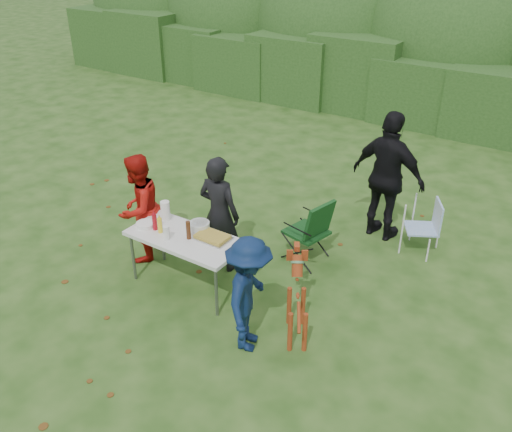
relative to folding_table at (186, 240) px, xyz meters
The scene contains 20 objects.
ground 0.79m from the folding_table, ahead, with size 80.00×80.00×0.00m, color #1E4211.
hedge_row 7.98m from the folding_table, 87.19° to the left, with size 22.00×1.40×1.70m, color #23471C.
shrub_backdrop 9.62m from the folding_table, 87.66° to the left, with size 20.00×2.60×3.20m, color #3D6628.
folding_table is the anchor object (origin of this frame).
person_cook 0.62m from the folding_table, 82.64° to the left, with size 0.59×0.39×1.62m, color black.
person_red_jacket 0.99m from the folding_table, 169.24° to the left, with size 0.74×0.58×1.53m, color #A9120C.
person_black_puffy 3.06m from the folding_table, 58.32° to the left, with size 1.13×0.47×1.93m, color black.
child 1.38m from the folding_table, 20.67° to the right, with size 0.89×0.51×1.37m, color #0C1E44.
dog 1.68m from the folding_table, ahead, with size 0.92×0.37×0.87m, color maroon, non-canonical shape.
camping_chair 1.72m from the folding_table, 56.38° to the left, with size 0.59×0.59×0.95m, color #123F17, non-canonical shape.
lawn_chair 3.34m from the folding_table, 48.32° to the left, with size 0.47×0.47×0.80m, color #4682D6, non-canonical shape.
food_tray 0.35m from the folding_table, 24.27° to the left, with size 0.45×0.30×0.02m, color #B7B7BA.
focaccia_bread 0.36m from the folding_table, 24.27° to the left, with size 0.40×0.26×0.04m, color #B39836.
mustard_bottle 0.37m from the folding_table, 164.56° to the right, with size 0.06×0.06×0.20m, color yellow.
ketchup_bottle 0.47m from the folding_table, behind, with size 0.06×0.06×0.22m, color #A20D1A.
beer_bottle 0.19m from the folding_table, ahead, with size 0.06×0.06×0.24m, color #47230F.
paper_towel_roll 0.56m from the folding_table, 158.15° to the left, with size 0.12×0.12×0.26m, color white.
cup_stack 0.27m from the folding_table, 131.51° to the right, with size 0.08×0.08×0.18m, color white.
pasta_bowl 0.26m from the folding_table, 81.52° to the left, with size 0.26×0.26×0.10m, color silver.
plate_stack 0.61m from the folding_table, behind, with size 0.24×0.24×0.05m, color white.
Camera 1 is at (3.54, -4.29, 4.22)m, focal length 38.00 mm.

